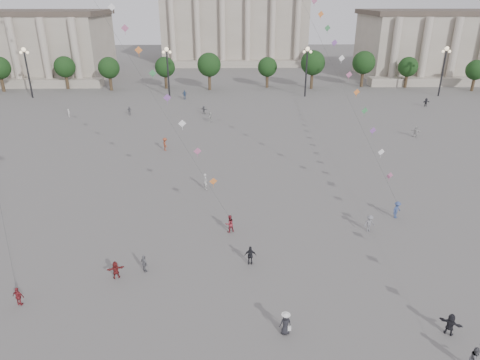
{
  "coord_description": "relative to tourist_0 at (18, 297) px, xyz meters",
  "views": [
    {
      "loc": [
        -1.46,
        -24.29,
        20.63
      ],
      "look_at": [
        -0.68,
        12.0,
        4.94
      ],
      "focal_mm": 32.0,
      "sensor_mm": 36.0,
      "label": 1
    }
  ],
  "objects": [
    {
      "name": "person_crowd_9",
      "position": [
        54.82,
        59.35,
        0.09
      ],
      "size": [
        1.64,
        0.86,
        1.69
      ],
      "primitive_type": "imported",
      "rotation": [
        0.0,
        0.0,
        0.24
      ],
      "color": "black",
      "rests_on": "ground"
    },
    {
      "name": "lamp_post_mid_east",
      "position": [
        31.87,
        69.1,
        6.6
      ],
      "size": [
        2.0,
        0.9,
        10.65
      ],
      "color": "#262628",
      "rests_on": "ground"
    },
    {
      "name": "tree_row",
      "position": [
        16.87,
        77.1,
        4.64
      ],
      "size": [
        137.12,
        5.12,
        8.0
      ],
      "color": "#39291C",
      "rests_on": "ground"
    },
    {
      "name": "tourist_2",
      "position": [
        6.19,
        3.15,
        -0.02
      ],
      "size": [
        1.44,
        0.86,
        1.48
      ],
      "primitive_type": "imported",
      "rotation": [
        0.0,
        0.0,
        3.47
      ],
      "color": "maroon",
      "rests_on": "ground"
    },
    {
      "name": "tourist_0",
      "position": [
        0.0,
        0.0,
        0.0
      ],
      "size": [
        0.95,
        0.56,
        1.51
      ],
      "primitive_type": "imported",
      "rotation": [
        0.0,
        0.0,
        2.91
      ],
      "color": "maroon",
      "rests_on": "ground"
    },
    {
      "name": "person_crowd_17",
      "position": [
        5.87,
        33.61,
        0.2
      ],
      "size": [
        1.16,
        1.41,
        1.9
      ],
      "primitive_type": "imported",
      "rotation": [
        0.0,
        0.0,
        2.0
      ],
      "color": "brown",
      "rests_on": "ground"
    },
    {
      "name": "person_crowd_4",
      "position": [
        11.73,
        48.81,
        0.09
      ],
      "size": [
        1.07,
        1.64,
        1.69
      ],
      "primitive_type": "imported",
      "rotation": [
        0.0,
        0.0,
        4.32
      ],
      "color": "#BABBB6",
      "rests_on": "ground"
    },
    {
      "name": "person_crowd_0",
      "position": [
        5.39,
        67.1,
        0.21
      ],
      "size": [
        1.22,
        0.76,
        1.93
      ],
      "primitive_type": "imported",
      "rotation": [
        0.0,
        0.0,
        0.28
      ],
      "color": "#3A5683",
      "rests_on": "ground"
    },
    {
      "name": "person_crowd_16",
      "position": [
        -3.63,
        53.78,
        0.06
      ],
      "size": [
        1.03,
        0.7,
        1.63
      ],
      "primitive_type": "imported",
      "rotation": [
        0.0,
        0.0,
        0.35
      ],
      "color": "slate",
      "rests_on": "ground"
    },
    {
      "name": "ground",
      "position": [
        16.87,
        -0.9,
        -0.75
      ],
      "size": [
        360.0,
        360.0,
        0.0
      ],
      "primitive_type": "plane",
      "color": "#5B5955",
      "rests_on": "ground"
    },
    {
      "name": "hat_person",
      "position": [
        18.88,
        -3.24,
        0.1
      ],
      "size": [
        0.87,
        0.66,
        1.69
      ],
      "color": "black",
      "rests_on": "ground"
    },
    {
      "name": "hall_central",
      "position": [
        16.87,
        128.32,
        13.48
      ],
      "size": [
        48.3,
        34.3,
        35.5
      ],
      "color": "gray",
      "rests_on": "ground"
    },
    {
      "name": "lamp_post_far_east",
      "position": [
        61.87,
        69.1,
        6.6
      ],
      "size": [
        2.0,
        0.9,
        10.65
      ],
      "color": "#262628",
      "rests_on": "ground"
    },
    {
      "name": "kite_flyer_0",
      "position": [
        15.18,
        10.16,
        0.12
      ],
      "size": [
        1.06,
        0.97,
        1.75
      ],
      "primitive_type": "imported",
      "rotation": [
        0.0,
        0.0,
        3.6
      ],
      "color": "maroon",
      "rests_on": "ground"
    },
    {
      "name": "kite_flyer_1",
      "position": [
        31.98,
        12.59,
        0.14
      ],
      "size": [
        1.32,
        1.25,
        1.8
      ],
      "primitive_type": "imported",
      "rotation": [
        0.0,
        0.0,
        0.68
      ],
      "color": "#384B7E",
      "rests_on": "ground"
    },
    {
      "name": "lamp_post_mid_west",
      "position": [
        1.87,
        69.1,
        6.6
      ],
      "size": [
        2.0,
        0.9,
        10.65
      ],
      "color": "#262628",
      "rests_on": "ground"
    },
    {
      "name": "tourist_3",
      "position": [
        8.3,
        3.92,
        0.01
      ],
      "size": [
        0.87,
        0.91,
        1.52
      ],
      "primitive_type": "imported",
      "rotation": [
        0.0,
        0.0,
        2.29
      ],
      "color": "slate",
      "rests_on": "ground"
    },
    {
      "name": "person_crowd_12",
      "position": [
        10.3,
        54.3,
        0.05
      ],
      "size": [
        1.52,
        1.2,
        1.61
      ],
      "primitive_type": "imported",
      "rotation": [
        0.0,
        0.0,
        2.58
      ],
      "color": "slate",
      "rests_on": "ground"
    },
    {
      "name": "tourist_1",
      "position": [
        16.92,
        4.79,
        0.09
      ],
      "size": [
        1.01,
        0.46,
        1.68
      ],
      "primitive_type": "imported",
      "rotation": [
        0.0,
        0.0,
        3.09
      ],
      "color": "black",
      "rests_on": "ground"
    },
    {
      "name": "person_crowd_10",
      "position": [
        -14.54,
        52.74,
        -0.02
      ],
      "size": [
        0.39,
        0.56,
        1.48
      ],
      "primitive_type": "imported",
      "rotation": [
        0.0,
        0.0,
        1.64
      ],
      "color": "silver",
      "rests_on": "ground"
    },
    {
      "name": "lamp_post_far_west",
      "position": [
        -28.13,
        69.1,
        6.6
      ],
      "size": [
        2.0,
        0.9,
        10.65
      ],
      "color": "#262628",
      "rests_on": "ground"
    },
    {
      "name": "person_crowd_6",
      "position": [
        28.42,
        9.97,
        0.09
      ],
      "size": [
        1.22,
        0.88,
        1.7
      ],
      "primitive_type": "imported",
      "rotation": [
        0.0,
        0.0,
        0.24
      ],
      "color": "slate",
      "rests_on": "ground"
    },
    {
      "name": "person_crowd_13",
      "position": [
        12.38,
        19.96,
        0.22
      ],
      "size": [
        0.75,
        0.85,
        1.95
      ],
      "primitive_type": "imported",
      "rotation": [
        0.0,
        0.0,
        2.07
      ],
      "color": "#B1B0AC",
      "rests_on": "ground"
    },
    {
      "name": "person_crowd_7",
      "position": [
        44.6,
        39.23,
        0.09
      ],
      "size": [
        1.65,
        0.91,
        1.69
      ],
      "primitive_type": "imported",
      "rotation": [
        0.0,
        0.0,
        2.86
      ],
      "color": "#B6B6B2",
      "rests_on": "ground"
    },
    {
      "name": "person_crowd_3",
      "position": [
        29.7,
        -3.51,
        0.04
      ],
      "size": [
        1.46,
        1.26,
        1.59
      ],
      "primitive_type": "imported",
      "rotation": [
        0.0,
        0.0,
        2.5
      ],
      "color": "#222127",
      "rests_on": "ground"
    },
    {
      "name": "kite_flyer_2",
      "position": [
        29.76,
        -6.5,
        0.1
      ],
      "size": [
        1.05,
        1.02,
        1.71
      ],
      "primitive_type": "imported",
      "rotation": [
        0.0,
        0.0,
        0.67
      ],
      "color": "#57575B",
      "rests_on": "ground"
    }
  ]
}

